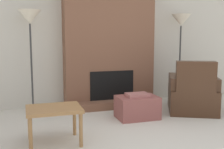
{
  "coord_description": "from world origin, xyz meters",
  "views": [
    {
      "loc": [
        -1.54,
        -2.45,
        1.3
      ],
      "look_at": [
        0.0,
        2.38,
        0.6
      ],
      "focal_mm": 45.0,
      "sensor_mm": 36.0,
      "label": 1
    }
  ],
  "objects": [
    {
      "name": "floor_lamp_right",
      "position": [
        1.45,
        2.46,
        1.53
      ],
      "size": [
        0.38,
        0.38,
        1.72
      ],
      "color": "#333333",
      "rests_on": "ground_plane"
    },
    {
      "name": "side_table",
      "position": [
        -1.21,
        0.89,
        0.39
      ],
      "size": [
        0.65,
        0.5,
        0.45
      ],
      "color": "#9E7042",
      "rests_on": "ground_plane"
    },
    {
      "name": "ottoman",
      "position": [
        0.16,
        1.56,
        0.19
      ],
      "size": [
        0.64,
        0.45,
        0.4
      ],
      "color": "#8C4C47",
      "rests_on": "ground_plane"
    },
    {
      "name": "floor_lamp_left",
      "position": [
        -1.4,
        2.46,
        1.53
      ],
      "size": [
        0.38,
        0.38,
        1.73
      ],
      "color": "#333333",
      "rests_on": "ground_plane"
    },
    {
      "name": "armchair",
      "position": [
        1.21,
        1.62,
        0.28
      ],
      "size": [
        1.09,
        1.14,
        0.9
      ],
      "rotation": [
        0.0,
        0.0,
        2.68
      ],
      "color": "#422819",
      "rests_on": "ground_plane"
    },
    {
      "name": "fireplace",
      "position": [
        0.0,
        2.55,
        1.25
      ],
      "size": [
        1.68,
        0.63,
        2.6
      ],
      "color": "brown",
      "rests_on": "ground_plane"
    },
    {
      "name": "wall_back",
      "position": [
        0.0,
        2.78,
        1.3
      ],
      "size": [
        6.86,
        0.06,
        2.6
      ],
      "primitive_type": "cube",
      "color": "beige",
      "rests_on": "ground_plane"
    }
  ]
}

